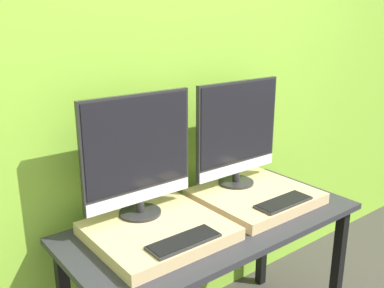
% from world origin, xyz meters
% --- Properties ---
extents(wall_back, '(8.00, 0.04, 2.60)m').
position_xyz_m(wall_back, '(0.00, 0.74, 1.30)').
color(wall_back, '#8CC638').
rests_on(wall_back, ground_plane).
extents(workbench, '(1.44, 0.67, 0.78)m').
position_xyz_m(workbench, '(0.00, 0.34, 0.69)').
color(workbench, '#2D2D33').
rests_on(workbench, ground_plane).
extents(wooden_riser_left, '(0.57, 0.51, 0.06)m').
position_xyz_m(wooden_riser_left, '(-0.31, 0.36, 0.81)').
color(wooden_riser_left, '#D6B77F').
rests_on(wooden_riser_left, workbench).
extents(monitor_left, '(0.54, 0.19, 0.56)m').
position_xyz_m(monitor_left, '(-0.31, 0.51, 1.13)').
color(monitor_left, '#282828').
rests_on(monitor_left, wooden_riser_left).
extents(keyboard_left, '(0.31, 0.11, 0.01)m').
position_xyz_m(keyboard_left, '(-0.31, 0.17, 0.84)').
color(keyboard_left, '#2D2D2D').
rests_on(keyboard_left, wooden_riser_left).
extents(wooden_riser_right, '(0.57, 0.51, 0.06)m').
position_xyz_m(wooden_riser_right, '(0.31, 0.36, 0.81)').
color(wooden_riser_right, '#D6B77F').
rests_on(wooden_riser_right, workbench).
extents(monitor_right, '(0.54, 0.19, 0.56)m').
position_xyz_m(monitor_right, '(0.31, 0.51, 1.13)').
color(monitor_right, '#282828').
rests_on(monitor_right, wooden_riser_right).
extents(keyboard_right, '(0.31, 0.11, 0.01)m').
position_xyz_m(keyboard_right, '(0.31, 0.17, 0.84)').
color(keyboard_right, '#2D2D2D').
rests_on(keyboard_right, wooden_riser_right).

